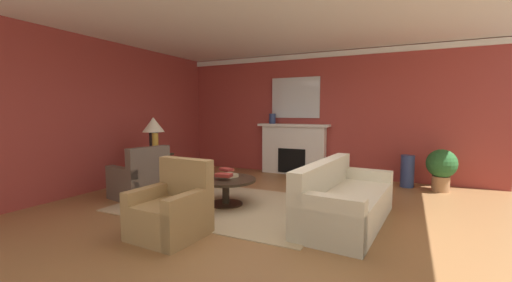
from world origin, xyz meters
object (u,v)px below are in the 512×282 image
object	(u,v)px
coffee_table	(226,185)
table_lamp	(153,128)
mantel_mirror	(295,98)
armchair_facing_fireplace	(172,212)
potted_plant	(442,167)
vase_tall_corner	(407,171)
sofa	(344,202)
side_table	(155,168)
armchair_near_window	(140,181)
vase_mantel_left	(272,119)
fireplace	(293,151)
vase_on_side_table	(155,144)

from	to	relation	value
coffee_table	table_lamp	bearing A→B (deg)	167.15
mantel_mirror	armchair_facing_fireplace	xyz separation A→B (m)	(-0.06, -4.60, -1.60)
table_lamp	potted_plant	world-z (taller)	table_lamp
mantel_mirror	potted_plant	xyz separation A→B (m)	(3.20, -0.54, -1.42)
table_lamp	vase_tall_corner	size ratio (longest dim) A/B	1.13
sofa	table_lamp	distance (m)	4.05
mantel_mirror	side_table	world-z (taller)	mantel_mirror
vase_tall_corner	mantel_mirror	bearing A→B (deg)	170.81
armchair_facing_fireplace	mantel_mirror	bearing A→B (deg)	89.22
vase_tall_corner	potted_plant	distance (m)	0.63
potted_plant	armchair_near_window	bearing A→B (deg)	-149.61
sofa	vase_mantel_left	xyz separation A→B (m)	(-2.35, 3.00, 1.09)
side_table	vase_tall_corner	distance (m)	5.24
armchair_near_window	armchair_facing_fireplace	bearing A→B (deg)	-33.92
armchair_facing_fireplace	sofa	bearing A→B (deg)	37.39
coffee_table	potted_plant	distance (m)	4.24
side_table	vase_mantel_left	xyz separation A→B (m)	(1.56, 2.54, 0.98)
armchair_near_window	armchair_facing_fireplace	xyz separation A→B (m)	(1.71, -1.15, 0.00)
coffee_table	vase_mantel_left	world-z (taller)	vase_mantel_left
vase_mantel_left	potted_plant	world-z (taller)	vase_mantel_left
fireplace	armchair_facing_fireplace	xyz separation A→B (m)	(-0.06, -4.48, -0.29)
armchair_facing_fireplace	potted_plant	xyz separation A→B (m)	(3.26, 4.06, 0.19)
armchair_facing_fireplace	potted_plant	world-z (taller)	armchair_facing_fireplace
potted_plant	side_table	bearing A→B (deg)	-157.72
vase_on_side_table	side_table	bearing A→B (deg)	141.34
armchair_near_window	vase_mantel_left	distance (m)	3.66
side_table	potted_plant	size ratio (longest dim) A/B	0.84
side_table	potted_plant	xyz separation A→B (m)	(5.31, 2.17, 0.09)
mantel_mirror	side_table	bearing A→B (deg)	-127.89
coffee_table	side_table	size ratio (longest dim) A/B	1.43
side_table	vase_tall_corner	size ratio (longest dim) A/B	1.05
armchair_facing_fireplace	coffee_table	size ratio (longest dim) A/B	0.95
armchair_near_window	side_table	world-z (taller)	armchair_near_window
side_table	armchair_near_window	bearing A→B (deg)	-65.02
armchair_near_window	vase_on_side_table	distance (m)	0.89
sofa	vase_mantel_left	world-z (taller)	vase_mantel_left
sofa	potted_plant	distance (m)	2.98
sofa	coffee_table	world-z (taller)	sofa
table_lamp	vase_on_side_table	distance (m)	0.36
coffee_table	vase_mantel_left	xyz separation A→B (m)	(-0.42, 3.00, 1.05)
vase_mantel_left	vase_tall_corner	size ratio (longest dim) A/B	0.38
table_lamp	vase_tall_corner	bearing A→B (deg)	25.98
table_lamp	potted_plant	size ratio (longest dim) A/B	0.90
fireplace	table_lamp	xyz separation A→B (m)	(-2.11, -2.59, 0.63)
mantel_mirror	vase_on_side_table	xyz separation A→B (m)	(-1.96, -2.83, -0.99)
fireplace	coffee_table	size ratio (longest dim) A/B	1.80
armchair_near_window	armchair_facing_fireplace	size ratio (longest dim) A/B	1.00
table_lamp	vase_tall_corner	xyz separation A→B (m)	(4.71, 2.29, -0.89)
mantel_mirror	vase_on_side_table	distance (m)	3.59
coffee_table	side_table	bearing A→B (deg)	167.15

